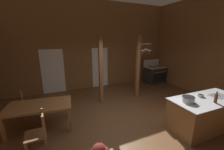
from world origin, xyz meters
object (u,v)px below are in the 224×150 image
Objects in this scene: stove_range at (155,74)px; stockpot_on_counter at (188,99)px; mixing_bowl_on_counter at (201,96)px; kitchen_island at (205,113)px; bottle_tall_on_counter at (216,98)px; ladderback_chair_near_window at (28,104)px; dining_table at (40,107)px; ladderback_chair_by_post at (38,133)px.

stove_range reaches higher than stockpot_on_counter.
stove_range is 3.49× the size of stockpot_on_counter.
mixing_bowl_on_counter is (0.64, 0.10, -0.05)m from stockpot_on_counter.
kitchen_island is at bearing -110.81° from stove_range.
bottle_tall_on_counter reaches higher than stockpot_on_counter.
stockpot_on_counter reaches higher than mixing_bowl_on_counter.
ladderback_chair_near_window is at bearing 148.03° from bottle_tall_on_counter.
bottle_tall_on_counter reaches higher than dining_table.
kitchen_island is at bearing -29.28° from ladderback_chair_near_window.
ladderback_chair_near_window is 5.34m from mixing_bowl_on_counter.
stockpot_on_counter is 0.65m from mixing_bowl_on_counter.
dining_table is 4.05m from stockpot_on_counter.
dining_table is 1.89× the size of ladderback_chair_near_window.
stockpot_on_counter is (3.64, -0.86, 0.53)m from ladderback_chair_by_post.
stockpot_on_counter is 2.16× the size of mixing_bowl_on_counter.
stove_range is (1.52, 3.99, 0.03)m from kitchen_island.
bottle_tall_on_counter reaches higher than kitchen_island.
stove_range is at bearing 69.19° from kitchen_island.
stockpot_on_counter is at bearing -32.82° from ladderback_chair_near_window.
ladderback_chair_by_post is at bearing 164.74° from bottle_tall_on_counter.
stove_range is 1.39× the size of ladderback_chair_by_post.
stove_range is 6.63m from ladderback_chair_by_post.
ladderback_chair_near_window is 2.51× the size of stockpot_on_counter.
bottle_tall_on_counter reaches higher than ladderback_chair_by_post.
kitchen_island is 4.73m from dining_table.
stockpot_on_counter reaches higher than dining_table.
kitchen_island is 1.65× the size of stove_range.
mixing_bowl_on_counter is (-0.08, 0.16, 0.48)m from kitchen_island.
ladderback_chair_by_post is 2.51× the size of stockpot_on_counter.
stove_range reaches higher than kitchen_island.
stove_range is at bearing 20.22° from dining_table.
stove_range is 4.17m from mixing_bowl_on_counter.
kitchen_island is 2.30× the size of ladderback_chair_by_post.
kitchen_island is 5.46m from ladderback_chair_near_window.
stove_range is 7.54× the size of mixing_bowl_on_counter.
bottle_tall_on_counter is (4.26, -1.16, 0.57)m from ladderback_chair_by_post.
dining_table is 4.76× the size of stockpot_on_counter.
stockpot_on_counter is at bearing 174.95° from kitchen_island.
dining_table is 5.86× the size of bottle_tall_on_counter.
mixing_bowl_on_counter is at bearing 8.88° from stockpot_on_counter.
dining_table is 0.93m from ladderback_chair_by_post.
stockpot_on_counter reaches higher than ladderback_chair_by_post.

